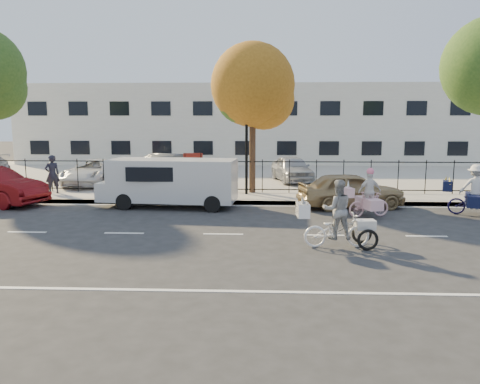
{
  "coord_description": "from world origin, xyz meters",
  "views": [
    {
      "loc": [
        1.08,
        -13.59,
        3.38
      ],
      "look_at": [
        0.45,
        1.2,
        1.1
      ],
      "focal_mm": 35.0,
      "sensor_mm": 36.0,
      "label": 1
    }
  ],
  "objects_px": {
    "pedestrian": "(52,174)",
    "lot_car_b": "(94,172)",
    "unicorn_bike": "(368,199)",
    "lot_car_d": "(292,169)",
    "zebra_trike": "(337,221)",
    "gold_sedan": "(351,190)",
    "lamppost": "(247,126)",
    "bull_bike": "(474,195)",
    "white_van": "(171,181)",
    "lot_car_c": "(162,168)"
  },
  "relations": [
    {
      "from": "pedestrian",
      "to": "lot_car_d",
      "type": "height_order",
      "value": "pedestrian"
    },
    {
      "from": "bull_bike",
      "to": "gold_sedan",
      "type": "relative_size",
      "value": 0.5
    },
    {
      "from": "bull_bike",
      "to": "lot_car_d",
      "type": "distance_m",
      "value": 9.96
    },
    {
      "from": "pedestrian",
      "to": "lot_car_c",
      "type": "height_order",
      "value": "pedestrian"
    },
    {
      "from": "lamppost",
      "to": "lot_car_b",
      "type": "bearing_deg",
      "value": 160.45
    },
    {
      "from": "zebra_trike",
      "to": "pedestrian",
      "type": "relative_size",
      "value": 1.25
    },
    {
      "from": "zebra_trike",
      "to": "white_van",
      "type": "bearing_deg",
      "value": 40.92
    },
    {
      "from": "zebra_trike",
      "to": "lot_car_d",
      "type": "distance_m",
      "value": 12.49
    },
    {
      "from": "white_van",
      "to": "lot_car_b",
      "type": "relative_size",
      "value": 1.19
    },
    {
      "from": "bull_bike",
      "to": "pedestrian",
      "type": "bearing_deg",
      "value": 98.47
    },
    {
      "from": "bull_bike",
      "to": "white_van",
      "type": "relative_size",
      "value": 0.37
    },
    {
      "from": "zebra_trike",
      "to": "gold_sedan",
      "type": "relative_size",
      "value": 0.52
    },
    {
      "from": "unicorn_bike",
      "to": "white_van",
      "type": "relative_size",
      "value": 0.33
    },
    {
      "from": "white_van",
      "to": "lot_car_c",
      "type": "relative_size",
      "value": 1.22
    },
    {
      "from": "zebra_trike",
      "to": "lot_car_c",
      "type": "bearing_deg",
      "value": 27.6
    },
    {
      "from": "lamppost",
      "to": "lot_car_d",
      "type": "relative_size",
      "value": 1.07
    },
    {
      "from": "zebra_trike",
      "to": "white_van",
      "type": "distance_m",
      "value": 7.89
    },
    {
      "from": "white_van",
      "to": "lot_car_c",
      "type": "distance_m",
      "value": 6.46
    },
    {
      "from": "gold_sedan",
      "to": "lamppost",
      "type": "bearing_deg",
      "value": 50.79
    },
    {
      "from": "pedestrian",
      "to": "lot_car_c",
      "type": "xyz_separation_m",
      "value": [
        4.05,
        3.98,
        -0.12
      ]
    },
    {
      "from": "white_van",
      "to": "bull_bike",
      "type": "bearing_deg",
      "value": -0.52
    },
    {
      "from": "bull_bike",
      "to": "unicorn_bike",
      "type": "bearing_deg",
      "value": 116.9
    },
    {
      "from": "unicorn_bike",
      "to": "lot_car_b",
      "type": "bearing_deg",
      "value": 45.59
    },
    {
      "from": "white_van",
      "to": "zebra_trike",
      "type": "bearing_deg",
      "value": -40.17
    },
    {
      "from": "zebra_trike",
      "to": "bull_bike",
      "type": "bearing_deg",
      "value": -54.85
    },
    {
      "from": "zebra_trike",
      "to": "unicorn_bike",
      "type": "xyz_separation_m",
      "value": [
        1.74,
        4.02,
        -0.06
      ]
    },
    {
      "from": "unicorn_bike",
      "to": "lot_car_d",
      "type": "height_order",
      "value": "unicorn_bike"
    },
    {
      "from": "bull_bike",
      "to": "zebra_trike",
      "type": "bearing_deg",
      "value": 148.66
    },
    {
      "from": "pedestrian",
      "to": "lamppost",
      "type": "bearing_deg",
      "value": 140.38
    },
    {
      "from": "lot_car_b",
      "to": "lot_car_c",
      "type": "bearing_deg",
      "value": 19.94
    },
    {
      "from": "lamppost",
      "to": "bull_bike",
      "type": "distance_m",
      "value": 9.29
    },
    {
      "from": "lot_car_b",
      "to": "zebra_trike",
      "type": "bearing_deg",
      "value": -42.97
    },
    {
      "from": "lamppost",
      "to": "bull_bike",
      "type": "height_order",
      "value": "lamppost"
    },
    {
      "from": "pedestrian",
      "to": "lot_car_b",
      "type": "bearing_deg",
      "value": -145.73
    },
    {
      "from": "gold_sedan",
      "to": "pedestrian",
      "type": "xyz_separation_m",
      "value": [
        -12.72,
        2.08,
        0.31
      ]
    },
    {
      "from": "unicorn_bike",
      "to": "lot_car_d",
      "type": "relative_size",
      "value": 0.44
    },
    {
      "from": "unicorn_bike",
      "to": "lot_car_b",
      "type": "relative_size",
      "value": 0.39
    },
    {
      "from": "lot_car_c",
      "to": "bull_bike",
      "type": "bearing_deg",
      "value": -9.3
    },
    {
      "from": "zebra_trike",
      "to": "unicorn_bike",
      "type": "height_order",
      "value": "zebra_trike"
    },
    {
      "from": "pedestrian",
      "to": "gold_sedan",
      "type": "bearing_deg",
      "value": 129.63
    },
    {
      "from": "lot_car_c",
      "to": "lot_car_d",
      "type": "xyz_separation_m",
      "value": [
        6.85,
        0.64,
        -0.05
      ]
    },
    {
      "from": "lot_car_d",
      "to": "bull_bike",
      "type": "bearing_deg",
      "value": -64.2
    },
    {
      "from": "lamppost",
      "to": "bull_bike",
      "type": "xyz_separation_m",
      "value": [
        8.24,
        -3.59,
        -2.38
      ]
    },
    {
      "from": "lot_car_b",
      "to": "lot_car_d",
      "type": "xyz_separation_m",
      "value": [
        10.11,
        1.63,
        0.05
      ]
    },
    {
      "from": "gold_sedan",
      "to": "lot_car_c",
      "type": "relative_size",
      "value": 0.91
    },
    {
      "from": "lot_car_c",
      "to": "lot_car_d",
      "type": "height_order",
      "value": "lot_car_c"
    },
    {
      "from": "pedestrian",
      "to": "lot_car_b",
      "type": "height_order",
      "value": "pedestrian"
    },
    {
      "from": "bull_bike",
      "to": "pedestrian",
      "type": "xyz_separation_m",
      "value": [
        -16.83,
        3.37,
        0.27
      ]
    },
    {
      "from": "white_van",
      "to": "pedestrian",
      "type": "height_order",
      "value": "white_van"
    },
    {
      "from": "lot_car_b",
      "to": "lot_car_d",
      "type": "bearing_deg",
      "value": 12.22
    }
  ]
}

